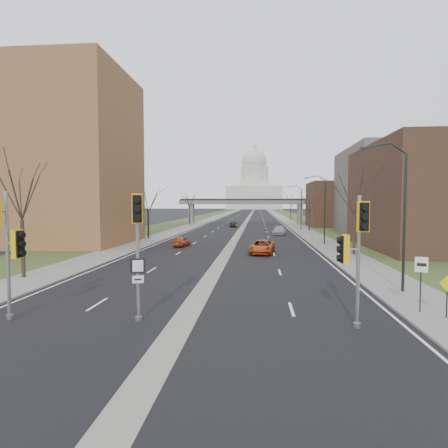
# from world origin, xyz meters

# --- Properties ---
(ground) EXTENTS (700.00, 700.00, 0.00)m
(ground) POSITION_xyz_m (0.00, 0.00, 0.00)
(ground) COLOR black
(ground) RESTS_ON ground
(road_surface) EXTENTS (20.00, 600.00, 0.01)m
(road_surface) POSITION_xyz_m (0.00, 150.00, 0.01)
(road_surface) COLOR black
(road_surface) RESTS_ON ground
(median_strip) EXTENTS (1.20, 600.00, 0.02)m
(median_strip) POSITION_xyz_m (0.00, 150.00, 0.00)
(median_strip) COLOR gray
(median_strip) RESTS_ON ground
(sidewalk_right) EXTENTS (4.00, 600.00, 0.12)m
(sidewalk_right) POSITION_xyz_m (12.00, 150.00, 0.06)
(sidewalk_right) COLOR gray
(sidewalk_right) RESTS_ON ground
(sidewalk_left) EXTENTS (4.00, 600.00, 0.12)m
(sidewalk_left) POSITION_xyz_m (-12.00, 150.00, 0.06)
(sidewalk_left) COLOR gray
(sidewalk_left) RESTS_ON ground
(grass_verge_right) EXTENTS (8.00, 600.00, 0.10)m
(grass_verge_right) POSITION_xyz_m (18.00, 150.00, 0.05)
(grass_verge_right) COLOR #263B1B
(grass_verge_right) RESTS_ON ground
(grass_verge_left) EXTENTS (8.00, 600.00, 0.10)m
(grass_verge_left) POSITION_xyz_m (-18.00, 150.00, 0.05)
(grass_verge_left) COLOR #263B1B
(grass_verge_left) RESTS_ON ground
(apartment_building) EXTENTS (25.00, 16.00, 22.00)m
(apartment_building) POSITION_xyz_m (-26.00, 30.00, 11.00)
(apartment_building) COLOR olive
(apartment_building) RESTS_ON ground
(commercial_block_near) EXTENTS (16.00, 20.00, 12.00)m
(commercial_block_near) POSITION_xyz_m (24.00, 28.00, 6.00)
(commercial_block_near) COLOR #44291F
(commercial_block_near) RESTS_ON ground
(commercial_block_mid) EXTENTS (18.00, 22.00, 15.00)m
(commercial_block_mid) POSITION_xyz_m (28.00, 52.00, 7.50)
(commercial_block_mid) COLOR #605E58
(commercial_block_mid) RESTS_ON ground
(commercial_block_far) EXTENTS (14.00, 14.00, 10.00)m
(commercial_block_far) POSITION_xyz_m (22.00, 70.00, 5.00)
(commercial_block_far) COLOR #44291F
(commercial_block_far) RESTS_ON ground
(pedestrian_bridge) EXTENTS (34.00, 3.00, 6.45)m
(pedestrian_bridge) POSITION_xyz_m (0.00, 80.00, 4.84)
(pedestrian_bridge) COLOR slate
(pedestrian_bridge) RESTS_ON ground
(capitol) EXTENTS (48.00, 42.00, 55.75)m
(capitol) POSITION_xyz_m (0.00, 320.00, 18.60)
(capitol) COLOR beige
(capitol) RESTS_ON ground
(streetlight_near) EXTENTS (2.61, 0.20, 8.70)m
(streetlight_near) POSITION_xyz_m (10.99, 6.00, 6.95)
(streetlight_near) COLOR black
(streetlight_near) RESTS_ON sidewalk_right
(streetlight_mid) EXTENTS (2.61, 0.20, 8.70)m
(streetlight_mid) POSITION_xyz_m (10.99, 32.00, 6.95)
(streetlight_mid) COLOR black
(streetlight_mid) RESTS_ON sidewalk_right
(streetlight_far) EXTENTS (2.61, 0.20, 8.70)m
(streetlight_far) POSITION_xyz_m (10.99, 58.00, 6.95)
(streetlight_far) COLOR black
(streetlight_far) RESTS_ON sidewalk_right
(tree_left_a) EXTENTS (7.20, 7.20, 9.40)m
(tree_left_a) POSITION_xyz_m (-13.00, 8.00, 6.64)
(tree_left_a) COLOR #382B21
(tree_left_a) RESTS_ON sidewalk_left
(tree_left_b) EXTENTS (6.75, 6.75, 8.81)m
(tree_left_b) POSITION_xyz_m (-13.00, 38.00, 6.23)
(tree_left_b) COLOR #382B21
(tree_left_b) RESTS_ON sidewalk_left
(tree_left_c) EXTENTS (7.65, 7.65, 9.99)m
(tree_left_c) POSITION_xyz_m (-13.00, 72.00, 7.04)
(tree_left_c) COLOR #382B21
(tree_left_c) RESTS_ON sidewalk_left
(tree_right_a) EXTENTS (7.20, 7.20, 9.40)m
(tree_right_a) POSITION_xyz_m (13.00, 22.00, 6.64)
(tree_right_a) COLOR #382B21
(tree_right_a) RESTS_ON sidewalk_right
(tree_right_b) EXTENTS (6.30, 6.30, 8.22)m
(tree_right_b) POSITION_xyz_m (13.00, 55.00, 5.82)
(tree_right_b) COLOR #382B21
(tree_right_b) RESTS_ON sidewalk_right
(tree_right_c) EXTENTS (7.65, 7.65, 9.99)m
(tree_right_c) POSITION_xyz_m (13.00, 95.00, 7.04)
(tree_right_c) COLOR #382B21
(tree_right_c) RESTS_ON sidewalk_right
(signal_pole_left) EXTENTS (1.19, 0.98, 5.83)m
(signal_pole_left) POSITION_xyz_m (-7.74, -1.00, 3.81)
(signal_pole_left) COLOR gray
(signal_pole_left) RESTS_ON ground
(signal_pole_median) EXTENTS (0.78, 0.96, 5.71)m
(signal_pole_median) POSITION_xyz_m (-1.89, -0.78, 3.98)
(signal_pole_median) COLOR gray
(signal_pole_median) RESTS_ON ground
(signal_pole_right) EXTENTS (1.01, 0.98, 5.61)m
(signal_pole_right) POSITION_xyz_m (7.33, -0.70, 3.67)
(signal_pole_right) COLOR gray
(signal_pole_right) RESTS_ON ground
(speed_limit_sign) EXTENTS (0.55, 0.21, 2.62)m
(speed_limit_sign) POSITION_xyz_m (11.03, 1.80, 1.92)
(speed_limit_sign) COLOR black
(speed_limit_sign) RESTS_ON sidewalk_right
(warning_sign) EXTENTS (0.76, 0.09, 1.95)m
(warning_sign) POSITION_xyz_m (11.81, 0.91, 1.38)
(warning_sign) COLOR black
(warning_sign) RESTS_ON sidewalk_right
(car_left_near) EXTENTS (1.80, 3.72, 1.22)m
(car_left_near) POSITION_xyz_m (-5.96, 28.43, 0.61)
(car_left_near) COLOR #B54014
(car_left_near) RESTS_ON ground
(car_left_far) EXTENTS (1.60, 3.98, 1.29)m
(car_left_far) POSITION_xyz_m (-2.00, 66.03, 0.64)
(car_left_far) COLOR black
(car_left_far) RESTS_ON ground
(car_right_near) EXTENTS (2.96, 5.37, 1.42)m
(car_right_near) POSITION_xyz_m (3.76, 22.63, 0.71)
(car_right_near) COLOR #AE3F12
(car_right_near) RESTS_ON ground
(car_right_mid) EXTENTS (2.59, 5.18, 1.44)m
(car_right_mid) POSITION_xyz_m (6.88, 46.33, 0.72)
(car_right_mid) COLOR #9C9CA3
(car_right_mid) RESTS_ON ground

